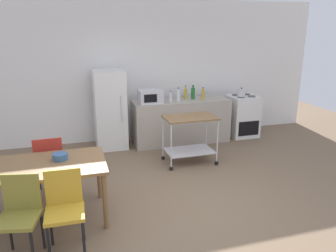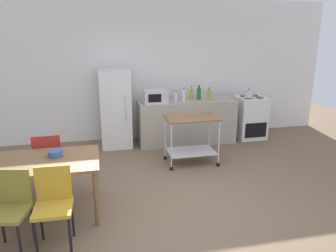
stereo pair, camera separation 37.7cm
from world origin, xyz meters
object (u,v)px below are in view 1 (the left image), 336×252
at_px(kitchen_cart, 190,132).
at_px(bottle_olive_oil, 171,97).
at_px(dining_table, 42,171).
at_px(bottle_vinegar, 185,94).
at_px(chair_olive, 20,212).
at_px(stove_oven, 242,116).
at_px(kettle, 241,93).
at_px(chair_red, 49,162).
at_px(microwave, 150,97).
at_px(bottle_sparkling_water, 203,94).
at_px(bottle_soda, 178,96).
at_px(bottle_wine, 193,93).
at_px(fruit_bowl, 60,157).
at_px(chair_mustard, 65,206).
at_px(refrigerator, 110,110).

bearing_deg(kitchen_cart, bottle_olive_oil, 92.01).
distance_m(dining_table, bottle_vinegar, 3.67).
bearing_deg(chair_olive, stove_oven, 48.29).
bearing_deg(bottle_vinegar, kettle, -8.18).
height_order(dining_table, kitchen_cart, kitchen_cart).
bearing_deg(dining_table, chair_red, 86.86).
bearing_deg(bottle_vinegar, microwave, -167.06).
height_order(stove_oven, bottle_sparkling_water, bottle_sparkling_water).
bearing_deg(bottle_vinegar, bottle_soda, -141.25).
xyz_separation_m(stove_oven, microwave, (-2.12, -0.11, 0.58)).
bearing_deg(bottle_wine, kitchen_cart, -112.81).
relative_size(stove_oven, kettle, 3.84).
distance_m(dining_table, microwave, 2.99).
distance_m(chair_red, fruit_bowl, 0.66).
xyz_separation_m(chair_red, bottle_soda, (2.45, 1.62, 0.50)).
xyz_separation_m(chair_mustard, bottle_olive_oil, (2.08, 2.95, 0.47)).
bearing_deg(chair_red, stove_oven, -159.31).
bearing_deg(bottle_soda, chair_olive, -132.29).
xyz_separation_m(kitchen_cart, microwave, (-0.45, 1.03, 0.46)).
xyz_separation_m(bottle_sparkling_water, kettle, (0.88, -0.00, -0.01)).
bearing_deg(microwave, chair_red, -139.22).
height_order(bottle_sparkling_water, fruit_bowl, bottle_sparkling_water).
bearing_deg(bottle_vinegar, fruit_bowl, -136.45).
bearing_deg(microwave, bottle_soda, 1.11).
bearing_deg(chair_red, microwave, -141.85).
bearing_deg(chair_mustard, chair_red, 100.08).
bearing_deg(kitchen_cart, fruit_bowl, -151.85).
bearing_deg(bottle_vinegar, chair_olive, -132.87).
relative_size(bottle_sparkling_water, fruit_bowl, 1.39).
bearing_deg(chair_red, bottle_vinegar, -148.67).
bearing_deg(dining_table, chair_mustard, -69.84).
relative_size(stove_oven, microwave, 2.00).
height_order(kitchen_cart, kettle, kettle).
distance_m(chair_red, bottle_soda, 2.98).
bearing_deg(dining_table, bottle_soda, 42.64).
relative_size(refrigerator, kettle, 6.47).
distance_m(chair_mustard, refrigerator, 3.27).
height_order(dining_table, bottle_vinegar, bottle_vinegar).
distance_m(chair_red, bottle_sparkling_water, 3.43).
relative_size(chair_red, bottle_olive_oil, 3.98).
xyz_separation_m(kitchen_cart, fruit_bowl, (-2.14, -1.15, 0.22)).
relative_size(chair_mustard, refrigerator, 0.57).
xyz_separation_m(fruit_bowl, kettle, (3.69, 2.19, 0.21)).
distance_m(chair_mustard, bottle_vinegar, 4.01).
height_order(bottle_soda, bottle_wine, bottle_wine).
bearing_deg(bottle_olive_oil, bottle_wine, 14.12).
height_order(bottle_soda, kettle, bottle_soda).
bearing_deg(bottle_vinegar, bottle_sparkling_water, -27.99).
distance_m(dining_table, refrigerator, 2.71).
bearing_deg(fruit_bowl, bottle_wine, 41.34).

